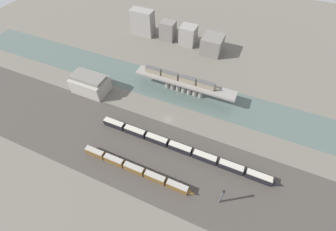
{
  "coord_description": "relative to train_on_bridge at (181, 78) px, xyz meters",
  "views": [
    {
      "loc": [
        31.41,
        -71.78,
        94.83
      ],
      "look_at": [
        0.0,
        0.02,
        3.27
      ],
      "focal_mm": 24.0,
      "sensor_mm": 36.0,
      "label": 1
    }
  ],
  "objects": [
    {
      "name": "ground_plane",
      "position": [
        2.34,
        -24.03,
        -10.02
      ],
      "size": [
        400.0,
        400.0,
        0.0
      ],
      "primitive_type": "plane",
      "color": "#666056"
    },
    {
      "name": "railbed_yard",
      "position": [
        2.34,
        -48.03,
        -10.01
      ],
      "size": [
        280.0,
        42.0,
        0.01
      ],
      "primitive_type": "cube",
      "color": "#423D38",
      "rests_on": "ground"
    },
    {
      "name": "river_water",
      "position": [
        2.34,
        0.0,
        -10.02
      ],
      "size": [
        320.0,
        25.02,
        0.01
      ],
      "primitive_type": "cube",
      "color": "#4C5B56",
      "rests_on": "ground"
    },
    {
      "name": "bridge",
      "position": [
        2.34,
        -0.0,
        -4.26
      ],
      "size": [
        61.08,
        7.9,
        8.19
      ],
      "color": "gray",
      "rests_on": "ground"
    },
    {
      "name": "train_on_bridge",
      "position": [
        0.0,
        0.0,
        0.0
      ],
      "size": [
        46.3,
        3.02,
        3.74
      ],
      "color": "gray",
      "rests_on": "bridge"
    },
    {
      "name": "train_yard_near",
      "position": [
        1.53,
        -58.23,
        -8.1
      ],
      "size": [
        55.57,
        2.7,
        3.9
      ],
      "color": "brown",
      "rests_on": "ground"
    },
    {
      "name": "train_yard_mid",
      "position": [
        17.02,
        -39.67,
        -8.14
      ],
      "size": [
        90.36,
        3.12,
        3.82
      ],
      "color": "black",
      "rests_on": "ground"
    },
    {
      "name": "warehouse_building",
      "position": [
        -49.79,
        -21.24,
        -4.74
      ],
      "size": [
        20.78,
        13.83,
        11.11
      ],
      "color": "#9E998E",
      "rests_on": "ground"
    },
    {
      "name": "signal_tower",
      "position": [
        39.84,
        -56.5,
        -4.19
      ],
      "size": [
        1.0,
        0.83,
        11.65
      ],
      "color": "#4C4C51",
      "rests_on": "ground"
    },
    {
      "name": "city_block_far_left",
      "position": [
        -51.62,
        50.1,
        -0.34
      ],
      "size": [
        17.57,
        8.61,
        19.36
      ],
      "primitive_type": "cube",
      "color": "gray",
      "rests_on": "ground"
    },
    {
      "name": "city_block_left",
      "position": [
        -30.65,
        51.02,
        -3.02
      ],
      "size": [
        10.99,
        9.07,
        14.0
      ],
      "primitive_type": "cube",
      "color": "slate",
      "rests_on": "ground"
    },
    {
      "name": "city_block_center",
      "position": [
        -14.14,
        50.93,
        -2.98
      ],
      "size": [
        11.51,
        10.6,
        14.07
      ],
      "primitive_type": "cube",
      "color": "gray",
      "rests_on": "ground"
    },
    {
      "name": "city_block_right",
      "position": [
        5.42,
        47.87,
        -3.93
      ],
      "size": [
        14.13,
        15.71,
        12.19
      ],
      "primitive_type": "cube",
      "color": "slate",
      "rests_on": "ground"
    }
  ]
}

